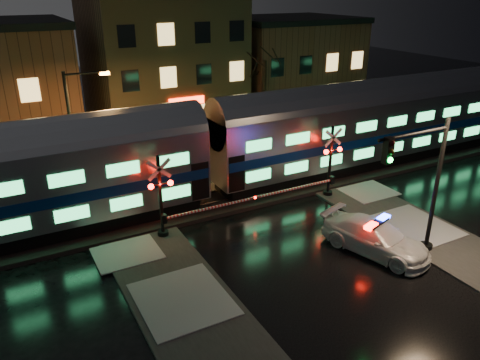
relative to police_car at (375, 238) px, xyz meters
The scene contains 12 objects.
ground 4.87m from the police_car, 128.61° to the left, with size 120.00×120.00×0.00m, color black.
ballast 9.28m from the police_car, 108.91° to the left, with size 90.00×4.20×0.24m, color black.
sidewalk_left 9.79m from the police_car, 166.71° to the right, with size 4.00×20.00×0.12m, color #2D2D2D.
sidewalk_right 4.22m from the police_car, 32.66° to the right, with size 4.00×20.00×0.12m, color #2D2D2D.
building_mid 26.74m from the police_car, 92.18° to the left, with size 12.00×11.00×11.50m, color brown.
building_right 28.63m from the police_car, 65.02° to the left, with size 12.00×10.00×8.50m, color #542D20.
train 10.27m from the police_car, 118.19° to the left, with size 51.00×3.12×5.92m.
police_car is the anchor object (origin of this frame).
crossing_signal_right 6.39m from the police_car, 74.24° to the left, with size 6.20×0.67×4.39m.
crossing_signal_left 10.13m from the police_car, 142.97° to the left, with size 6.16×0.67×4.36m.
traffic_light 3.20m from the police_car, 40.74° to the right, with size 4.24×0.74×6.56m.
streetlight 17.16m from the police_car, 130.51° to the left, with size 2.53×0.26×7.55m.
Camera 1 is at (-11.83, -17.74, 11.81)m, focal length 35.00 mm.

